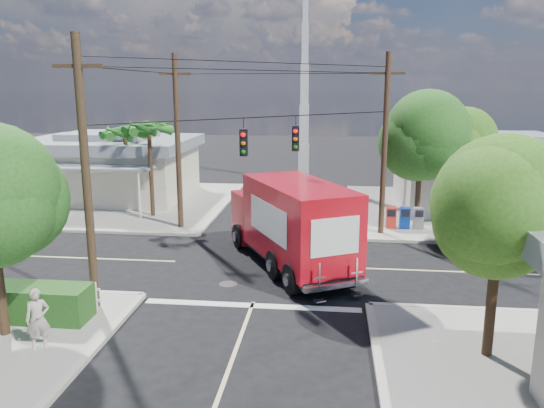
# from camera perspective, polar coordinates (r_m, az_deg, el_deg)

# --- Properties ---
(ground) EXTENTS (120.00, 120.00, 0.00)m
(ground) POSITION_cam_1_polar(r_m,az_deg,el_deg) (22.59, -0.56, -6.56)
(ground) COLOR black
(ground) RESTS_ON ground
(sidewalk_ne) EXTENTS (14.12, 14.12, 0.14)m
(sidewalk_ne) POSITION_cam_1_polar(r_m,az_deg,el_deg) (33.93, 20.33, -0.72)
(sidewalk_ne) COLOR gray
(sidewalk_ne) RESTS_ON ground
(sidewalk_nw) EXTENTS (14.12, 14.12, 0.14)m
(sidewalk_nw) POSITION_cam_1_polar(r_m,az_deg,el_deg) (35.53, -16.07, 0.15)
(sidewalk_nw) COLOR gray
(sidewalk_nw) RESTS_ON ground
(road_markings) EXTENTS (32.00, 32.00, 0.01)m
(road_markings) POSITION_cam_1_polar(r_m,az_deg,el_deg) (21.21, -1.04, -7.84)
(road_markings) COLOR beige
(road_markings) RESTS_ON ground
(building_ne) EXTENTS (11.80, 10.20, 4.50)m
(building_ne) POSITION_cam_1_polar(r_m,az_deg,el_deg) (34.98, 22.77, 3.23)
(building_ne) COLOR beige
(building_ne) RESTS_ON sidewalk_ne
(building_nw) EXTENTS (10.80, 10.20, 4.30)m
(building_nw) POSITION_cam_1_polar(r_m,az_deg,el_deg) (37.03, -16.96, 3.97)
(building_nw) COLOR beige
(building_nw) RESTS_ON sidewalk_nw
(radio_tower) EXTENTS (0.80, 0.80, 17.00)m
(radio_tower) POSITION_cam_1_polar(r_m,az_deg,el_deg) (41.28, 3.49, 10.09)
(radio_tower) COLOR silver
(radio_tower) RESTS_ON ground
(tree_ne_front) EXTENTS (4.21, 4.14, 6.66)m
(tree_ne_front) POSITION_cam_1_polar(r_m,az_deg,el_deg) (28.45, 15.79, 6.78)
(tree_ne_front) COLOR #422D1C
(tree_ne_front) RESTS_ON sidewalk_ne
(tree_ne_back) EXTENTS (3.77, 3.66, 5.82)m
(tree_ne_back) POSITION_cam_1_polar(r_m,az_deg,el_deg) (31.17, 19.82, 5.90)
(tree_ne_back) COLOR #422D1C
(tree_ne_back) RESTS_ON sidewalk_ne
(tree_se) EXTENTS (3.67, 3.54, 5.62)m
(tree_se) POSITION_cam_1_polar(r_m,az_deg,el_deg) (15.02, 23.36, -1.39)
(tree_se) COLOR #422D1C
(tree_se) RESTS_ON sidewalk_se
(palm_nw_front) EXTENTS (3.01, 3.08, 5.59)m
(palm_nw_front) POSITION_cam_1_polar(r_m,az_deg,el_deg) (30.49, -13.11, 7.80)
(palm_nw_front) COLOR #422D1C
(palm_nw_front) RESTS_ON sidewalk_nw
(palm_nw_back) EXTENTS (3.01, 3.08, 5.19)m
(palm_nw_back) POSITION_cam_1_polar(r_m,az_deg,el_deg) (32.62, -15.55, 7.31)
(palm_nw_back) COLOR #422D1C
(palm_nw_back) RESTS_ON sidewalk_nw
(utility_poles) EXTENTS (12.00, 10.68, 9.00)m
(utility_poles) POSITION_cam_1_polar(r_m,az_deg,el_deg) (23.33, -4.00, 5.82)
(utility_poles) COLOR #473321
(utility_poles) RESTS_ON ground
(picket_fence) EXTENTS (5.94, 0.06, 1.00)m
(picket_fence) POSITION_cam_1_polar(r_m,az_deg,el_deg) (19.88, -25.89, -8.49)
(picket_fence) COLOR silver
(picket_fence) RESTS_ON sidewalk_sw
(vending_boxes) EXTENTS (1.90, 0.50, 1.10)m
(vending_boxes) POSITION_cam_1_polar(r_m,az_deg,el_deg) (28.47, 14.08, -1.46)
(vending_boxes) COLOR red
(vending_boxes) RESTS_ON sidewalk_ne
(delivery_truck) EXTENTS (6.14, 8.62, 3.66)m
(delivery_truck) POSITION_cam_1_polar(r_m,az_deg,el_deg) (21.93, 2.03, -2.07)
(delivery_truck) COLOR black
(delivery_truck) RESTS_ON ground
(parked_car) EXTENTS (6.03, 3.71, 1.56)m
(parked_car) POSITION_cam_1_polar(r_m,az_deg,el_deg) (26.29, 23.55, -3.09)
(parked_car) COLOR silver
(parked_car) RESTS_ON ground
(pedestrian) EXTENTS (0.77, 0.68, 1.77)m
(pedestrian) POSITION_cam_1_polar(r_m,az_deg,el_deg) (16.55, -23.89, -11.20)
(pedestrian) COLOR #C1B0A4
(pedestrian) RESTS_ON sidewalk_sw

